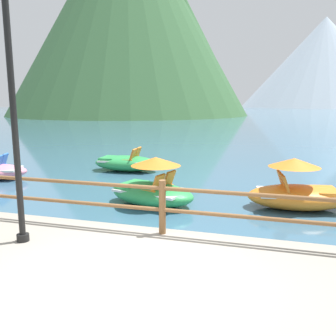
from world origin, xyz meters
name	(u,v)px	position (x,y,z in m)	size (l,w,h in m)	color
ground_plane	(259,124)	(0.00, 40.00, 0.00)	(200.00, 200.00, 0.00)	#38607A
dock_railing	(162,201)	(0.00, 1.55, 0.99)	(23.92, 0.12, 0.95)	brown
lamp_post	(11,79)	(-2.10, 0.57, 3.00)	(0.28, 0.28, 4.34)	black
pedal_boat_0	(297,192)	(2.41, 5.18, 0.43)	(2.64, 1.70, 1.28)	orange
pedal_boat_2	(126,163)	(-3.64, 8.65, 0.31)	(2.58, 1.32, 0.91)	green
pedal_boat_4	(152,188)	(-1.18, 4.52, 0.43)	(2.59, 1.88, 1.26)	green
cliff_headland	(137,16)	(-23.54, 62.22, 17.78)	(43.97, 43.97, 37.90)	#386038
distant_peak	(323,63)	(17.98, 148.32, 16.46)	(59.54, 59.54, 32.92)	#9EADBC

